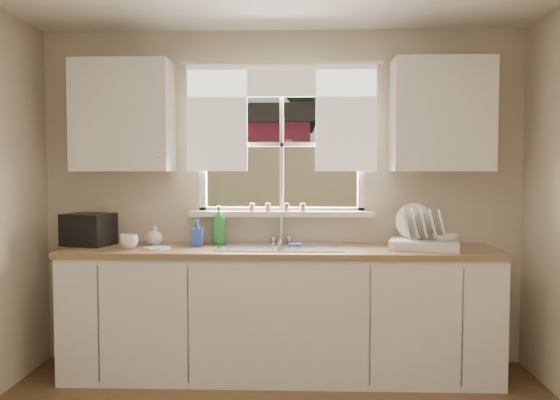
{
  "coord_description": "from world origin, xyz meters",
  "views": [
    {
      "loc": [
        0.14,
        -2.47,
        1.48
      ],
      "look_at": [
        0.0,
        1.65,
        1.25
      ],
      "focal_mm": 38.0,
      "sensor_mm": 36.0,
      "label": 1
    }
  ],
  "objects_px": {
    "soap_bottle_a": "(219,225)",
    "cup": "(129,242)",
    "black_appliance": "(89,229)",
    "dish_rack": "(424,238)"
  },
  "relations": [
    {
      "from": "soap_bottle_a",
      "to": "cup",
      "type": "xyz_separation_m",
      "value": [
        -0.59,
        -0.27,
        -0.09
      ]
    },
    {
      "from": "black_appliance",
      "to": "cup",
      "type": "bearing_deg",
      "value": -12.51
    },
    {
      "from": "dish_rack",
      "to": "soap_bottle_a",
      "type": "xyz_separation_m",
      "value": [
        -1.47,
        0.19,
        0.07
      ]
    },
    {
      "from": "black_appliance",
      "to": "soap_bottle_a",
      "type": "bearing_deg",
      "value": 20.17
    },
    {
      "from": "dish_rack",
      "to": "cup",
      "type": "bearing_deg",
      "value": -177.66
    },
    {
      "from": "cup",
      "to": "black_appliance",
      "type": "height_order",
      "value": "black_appliance"
    },
    {
      "from": "soap_bottle_a",
      "to": "black_appliance",
      "type": "bearing_deg",
      "value": 173.85
    },
    {
      "from": "dish_rack",
      "to": "black_appliance",
      "type": "xyz_separation_m",
      "value": [
        -2.41,
        0.09,
        0.04
      ]
    },
    {
      "from": "dish_rack",
      "to": "cup",
      "type": "distance_m",
      "value": 2.06
    },
    {
      "from": "soap_bottle_a",
      "to": "cup",
      "type": "height_order",
      "value": "soap_bottle_a"
    }
  ]
}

